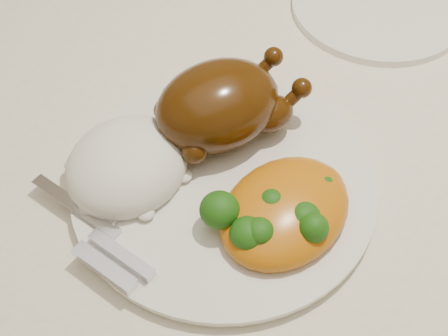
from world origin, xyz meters
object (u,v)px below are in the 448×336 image
roast_chicken (221,104)px  dinner_plate (224,184)px  dining_table (286,176)px  side_plate (378,6)px

roast_chicken → dinner_plate: bearing=-117.0°
dining_table → side_plate: 0.26m
side_plate → roast_chicken: roast_chicken is taller
dining_table → roast_chicken: size_ratio=9.83×
dinner_plate → roast_chicken: 0.08m
side_plate → roast_chicken: size_ratio=1.38×
dining_table → roast_chicken: bearing=170.8°
dinner_plate → side_plate: 0.35m
dinner_plate → side_plate: dinner_plate is taller
dining_table → side_plate: (0.20, 0.12, 0.11)m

